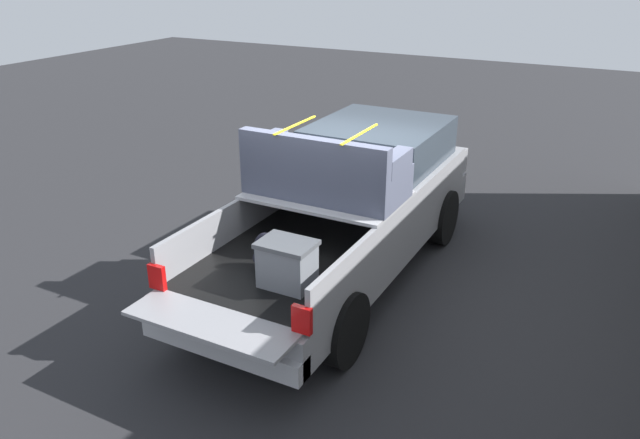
# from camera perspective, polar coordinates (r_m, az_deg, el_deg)

# --- Properties ---
(ground_plane) EXTENTS (40.00, 40.00, 0.00)m
(ground_plane) POSITION_cam_1_polar(r_m,az_deg,el_deg) (8.70, 1.86, -5.27)
(ground_plane) COLOR #262628
(pickup_truck) EXTENTS (6.05, 2.06, 2.23)m
(pickup_truck) POSITION_cam_1_polar(r_m,az_deg,el_deg) (8.60, 3.09, 1.60)
(pickup_truck) COLOR gray
(pickup_truck) RESTS_ON ground_plane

